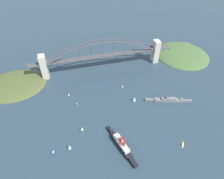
% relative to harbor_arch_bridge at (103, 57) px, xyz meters
% --- Properties ---
extents(ground_plane, '(1400.00, 1400.00, 0.00)m').
position_rel_harbor_arch_bridge_xyz_m(ground_plane, '(0.00, 0.00, -30.11)').
color(ground_plane, '#283D4C').
extents(harbor_arch_bridge, '(299.80, 17.38, 67.23)m').
position_rel_harbor_arch_bridge_xyz_m(harbor_arch_bridge, '(0.00, 0.00, 0.00)').
color(harbor_arch_bridge, beige).
rests_on(harbor_arch_bridge, ground).
extents(headland_west_shore, '(122.56, 129.53, 19.93)m').
position_rel_harbor_arch_bridge_xyz_m(headland_west_shore, '(-196.38, -9.34, -30.11)').
color(headland_west_shore, '#476638').
rests_on(headland_west_shore, ground).
extents(headland_east_shore, '(124.13, 102.57, 18.02)m').
position_rel_harbor_arch_bridge_xyz_m(headland_east_shore, '(180.82, 10.20, -30.11)').
color(headland_east_shore, '#4C562D').
rests_on(headland_east_shore, ground).
extents(ocean_liner, '(26.09, 74.79, 19.42)m').
position_rel_harbor_arch_bridge_xyz_m(ocean_liner, '(15.81, 196.53, -24.82)').
color(ocean_liner, black).
rests_on(ocean_liner, ground).
extents(naval_cruiser, '(81.08, 27.93, 17.75)m').
position_rel_harbor_arch_bridge_xyz_m(naval_cruiser, '(-92.48, 126.82, -26.90)').
color(naval_cruiser, slate).
rests_on(naval_cruiser, ground).
extents(seaplane_taxiing_near_bridge, '(8.70, 9.74, 5.27)m').
position_rel_harbor_arch_bridge_xyz_m(seaplane_taxiing_near_bridge, '(-15.99, -49.01, -27.79)').
color(seaplane_taxiing_near_bridge, '#B7B7B2').
rests_on(seaplane_taxiing_near_bridge, ground).
extents(small_boat_0, '(8.23, 10.56, 2.05)m').
position_rel_harbor_arch_bridge_xyz_m(small_boat_0, '(-72.65, 216.53, -29.38)').
color(small_boat_0, gold).
rests_on(small_boat_0, ground).
extents(small_boat_1, '(7.65, 4.96, 8.68)m').
position_rel_harbor_arch_bridge_xyz_m(small_boat_1, '(67.26, 153.16, -26.08)').
color(small_boat_1, '#234C8C').
rests_on(small_boat_1, ground).
extents(small_boat_2, '(6.03, 9.18, 10.20)m').
position_rel_harbor_arch_bridge_xyz_m(small_boat_2, '(89.19, 181.64, -25.36)').
color(small_boat_2, '#234C8C').
rests_on(small_boat_2, ground).
extents(small_boat_3, '(10.62, 6.46, 11.02)m').
position_rel_harbor_arch_bridge_xyz_m(small_boat_3, '(-33.19, 111.67, -25.00)').
color(small_boat_3, '#234C8C').
rests_on(small_boat_3, ground).
extents(small_boat_4, '(5.09, 8.59, 1.97)m').
position_rel_harbor_arch_bridge_xyz_m(small_boat_4, '(68.72, 94.25, -29.40)').
color(small_boat_4, brown).
rests_on(small_boat_4, ground).
extents(small_boat_5, '(5.84, 4.45, 6.56)m').
position_rel_harbor_arch_bridge_xyz_m(small_boat_5, '(-23.17, 69.68, -26.99)').
color(small_boat_5, '#2D6B3D').
rests_on(small_boat_5, ground).
extents(small_boat_6, '(3.39, 6.06, 6.90)m').
position_rel_harbor_arch_bridge_xyz_m(small_boat_6, '(80.34, 68.62, -26.84)').
color(small_boat_6, brown).
rests_on(small_boat_6, ground).
extents(small_boat_7, '(3.76, 12.20, 2.15)m').
position_rel_harbor_arch_bridge_xyz_m(small_boat_7, '(112.30, 181.39, -29.31)').
color(small_boat_7, '#234C8C').
rests_on(small_boat_7, ground).
extents(channel_marker_buoy, '(2.20, 2.20, 2.75)m').
position_rel_harbor_arch_bridge_xyz_m(channel_marker_buoy, '(-28.23, 48.74, -28.99)').
color(channel_marker_buoy, red).
rests_on(channel_marker_buoy, ground).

